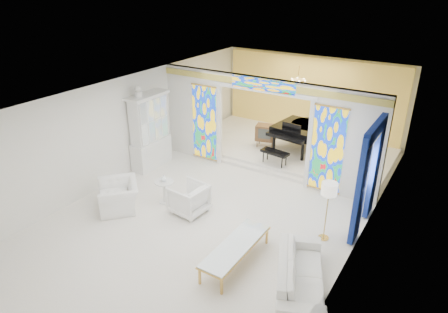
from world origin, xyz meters
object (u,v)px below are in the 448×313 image
Objects in this scene: armchair_left at (119,196)px; coffee_table at (236,246)px; armchair_right at (189,199)px; sofa at (301,274)px; tv_console at (266,133)px; grand_piano at (304,129)px; china_cabinet at (150,132)px.

coffee_table is (3.72, -0.25, 0.05)m from armchair_left.
armchair_right reaches higher than sofa.
armchair_left is at bearing -120.42° from tv_console.
coffee_table is at bearing -73.95° from grand_piano.
grand_piano is at bearing 173.06° from armchair_right.
china_cabinet is 3.96m from tv_console.
grand_piano is (-0.95, 6.09, 0.50)m from coffee_table.
china_cabinet is at bearing 43.96° from sofa.
grand_piano is at bearing 42.33° from china_cabinet.
tv_console is (-3.61, 5.65, 0.36)m from sofa.
coffee_table is (2.04, -1.08, 0.02)m from armchair_right.
grand_piano is 1.30m from tv_console.
armchair_right is 3.66m from sofa.
sofa is at bearing 78.46° from armchair_right.
coffee_table is at bearing -29.55° from china_cabinet.
armchair_left is at bearing -67.66° from china_cabinet.
china_cabinet reaches higher than sofa.
grand_piano is (1.09, 5.01, 0.52)m from armchair_right.
armchair_right is at bearing 68.08° from armchair_left.
china_cabinet is 1.20× the size of sofa.
sofa is at bearing -71.72° from tv_console.
china_cabinet is 2.73m from armchair_left.
sofa is (5.17, -0.24, -0.04)m from armchair_left.
sofa is 1.11× the size of coffee_table.
armchair_left is 5.64m from tv_console.
sofa is 2.89× the size of tv_console.
tv_console is (-0.11, 4.58, 0.29)m from armchair_right.
tv_console reaches higher than coffee_table.
tv_console is (2.55, 2.99, -0.48)m from china_cabinet.
tv_console reaches higher than armchair_right.
sofa is 6.56m from grand_piano.
china_cabinet reaches higher than armchair_left.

